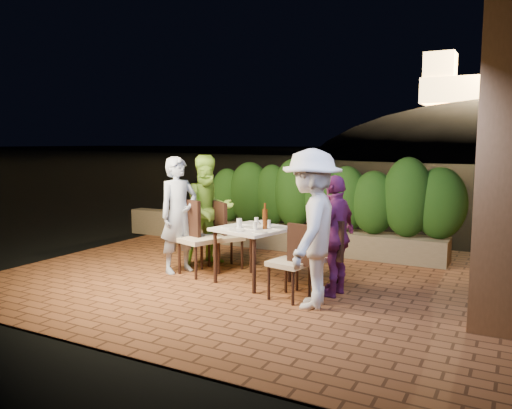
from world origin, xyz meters
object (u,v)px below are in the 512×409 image
Objects in this scene: diner_blue at (179,215)px; diner_purple at (336,236)px; beer_bottle at (265,216)px; parapet_lamp at (207,211)px; chair_right_back at (317,254)px; diner_white at (311,229)px; dining_table at (253,255)px; bowl at (264,222)px; chair_left_front at (199,238)px; chair_left_back at (225,236)px; diner_green at (208,210)px; chair_right_front at (289,261)px.

diner_purple is (2.37, 0.01, -0.10)m from diner_blue.
beer_bottle is 3.26m from parapet_lamp.
chair_right_back is 0.37m from diner_purple.
diner_purple is (0.11, 0.55, -0.16)m from diner_white.
beer_bottle reaches higher than dining_table.
diner_purple is at bearing -16.80° from bowl.
diner_purple is at bearing 18.58° from chair_left_front.
beer_bottle is at bearing -4.51° from dining_table.
beer_bottle is 0.36× the size of chair_right_back.
bowl is (-0.00, 0.34, 0.40)m from dining_table.
diner_blue reaches higher than chair_left_back.
dining_table is 4.83× the size of bowl.
diner_purple is (0.25, -0.03, 0.27)m from chair_right_back.
diner_purple is (1.17, -0.35, -0.03)m from bowl.
dining_table is 0.58× the size of diner_purple.
diner_purple is (2.24, -0.58, -0.10)m from diner_green.
beer_bottle reaches higher than chair_right_back.
bowl is at bearing -98.96° from diner_purple.
chair_left_front is 0.45m from diner_blue.
diner_white is (1.78, -1.04, 0.42)m from chair_left_back.
diner_white reaches higher than chair_left_back.
diner_white reaches higher than chair_right_back.
diner_green is (-2.00, 0.55, 0.37)m from chair_right_back.
chair_left_back is at bearing 168.91° from bowl.
dining_table is 0.92× the size of chair_right_front.
beer_bottle is at bearing 5.98° from chair_left_back.
chair_left_back is (-0.92, 0.50, -0.43)m from beer_bottle.
diner_green reaches higher than chair_left_back.
diner_white is 4.26m from parapet_lamp.
diner_purple reaches higher than chair_right_front.
chair_right_back is 3.78m from parapet_lamp.
diner_green reaches higher than chair_right_back.
parapet_lamp is (-3.09, 2.18, 0.09)m from chair_right_back.
diner_green reaches higher than chair_left_front.
diner_green is (0.12, 0.59, 0.01)m from diner_blue.
beer_bottle is at bearing -43.08° from parapet_lamp.
parapet_lamp is (-0.97, 2.21, -0.27)m from diner_blue.
chair_left_front is 2.06m from diner_purple.
dining_table is at bearing 0.73° from chair_left_back.
dining_table is 6.13× the size of parapet_lamp.
chair_left_front is 0.71× the size of diner_purple.
chair_right_front is (1.46, -0.91, -0.03)m from chair_left_back.
bowl is (-0.20, 0.36, -0.15)m from beer_bottle.
chair_right_front is 0.62× the size of diner_purple.
parapet_lamp is at bearing 68.47° from diner_green.
diner_blue is 2.43m from parapet_lamp.
diner_green is (-0.20, 0.56, 0.32)m from chair_left_front.
chair_right_back reaches higher than dining_table.
diner_white is 12.97× the size of parapet_lamp.
diner_blue reaches higher than diner_purple.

